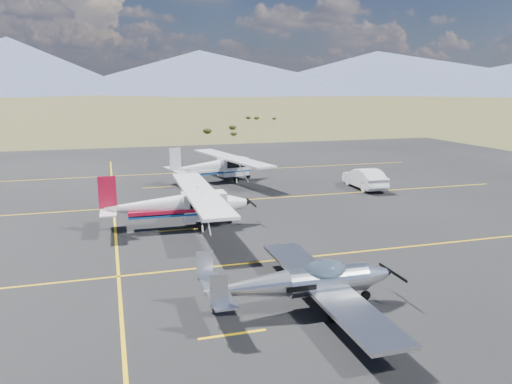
{
  "coord_description": "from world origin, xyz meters",
  "views": [
    {
      "loc": [
        -6.06,
        -16.19,
        6.93
      ],
      "look_at": [
        1.07,
        7.85,
        1.6
      ],
      "focal_mm": 35.0,
      "sensor_mm": 36.0,
      "label": 1
    }
  ],
  "objects": [
    {
      "name": "ground",
      "position": [
        0.0,
        0.0,
        0.0
      ],
      "size": [
        1600.0,
        1600.0,
        0.0
      ],
      "primitive_type": "plane",
      "color": "#383D1C",
      "rests_on": "ground"
    },
    {
      "name": "apron",
      "position": [
        0.0,
        7.0,
        0.0
      ],
      "size": [
        72.0,
        72.0,
        0.02
      ],
      "primitive_type": "cube",
      "color": "black",
      "rests_on": "ground"
    },
    {
      "name": "aircraft_low_wing",
      "position": [
        -0.37,
        -2.49,
        0.89
      ],
      "size": [
        6.07,
        8.5,
        1.86
      ],
      "rotation": [
        0.0,
        0.0,
        0.0
      ],
      "color": "silver",
      "rests_on": "apron"
    },
    {
      "name": "aircraft_cessna",
      "position": [
        -2.92,
        7.98,
        1.23
      ],
      "size": [
        6.51,
        10.86,
        2.76
      ],
      "rotation": [
        0.0,
        0.0,
        -0.01
      ],
      "color": "white",
      "rests_on": "apron"
    },
    {
      "name": "aircraft_plain",
      "position": [
        1.56,
        19.39,
        1.2
      ],
      "size": [
        6.87,
        10.71,
        2.71
      ],
      "rotation": [
        0.0,
        0.0,
        0.23
      ],
      "color": "silver",
      "rests_on": "apron"
    },
    {
      "name": "sedan",
      "position": [
        10.73,
        14.09,
        0.72
      ],
      "size": [
        1.65,
        4.33,
        1.41
      ],
      "primitive_type": "imported",
      "rotation": [
        0.0,
        0.0,
        3.11
      ],
      "color": "white",
      "rests_on": "apron"
    }
  ]
}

